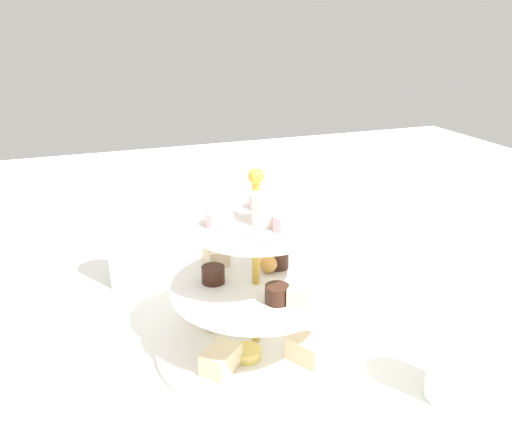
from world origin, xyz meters
The scene contains 5 objects.
ground_plane centered at (0.00, 0.00, 0.00)m, with size 2.40×2.40×0.00m, color white.
tiered_serving_stand centered at (0.00, 0.00, 0.07)m, with size 0.27×0.27×0.25m.
water_glass_tall_right centered at (-0.24, -0.13, 0.07)m, with size 0.07×0.07×0.14m, color silver.
butter_knife_left centered at (-0.20, 0.26, 0.00)m, with size 0.17×0.01×0.00m, color silver.
water_glass_mid_back centered at (0.17, 0.18, 0.05)m, with size 0.06×0.06×0.11m, color silver.
Camera 1 is at (0.59, -0.21, 0.42)m, focal length 37.86 mm.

